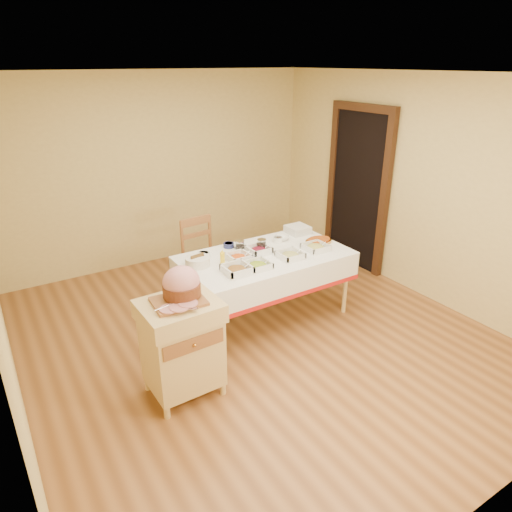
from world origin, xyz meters
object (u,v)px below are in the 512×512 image
Objects in this scene: preserve_jar_right at (262,245)px; bread_basket at (198,261)px; butcher_cart at (182,343)px; brass_platter at (319,241)px; dining_table at (265,268)px; ham_on_board at (181,286)px; dining_chair at (204,259)px; preserve_jar_left at (240,246)px; mustard_bottle at (222,257)px; plate_stack at (298,230)px.

bread_basket is (-0.78, -0.00, -0.01)m from preserve_jar_right.
butcher_cart is 2.64× the size of brass_platter.
brass_platter is (0.72, -0.03, 0.18)m from dining_table.
dining_table is 4.15× the size of ham_on_board.
brass_platter is at bearing 18.77° from butcher_cart.
ham_on_board is (-0.89, -1.46, 0.50)m from dining_chair.
preserve_jar_right is at bearing 32.23° from butcher_cart.
dining_chair reaches higher than preserve_jar_left.
butcher_cart is 1.76m from dining_chair.
butcher_cart is 0.90× the size of dining_chair.
mustard_bottle is (0.81, 0.76, 0.32)m from butcher_cart.
dining_chair is at bearing 122.98° from preserve_jar_right.
bread_basket reaches higher than plate_stack.
dining_chair is 0.79m from bread_basket.
butcher_cart is 2.04× the size of ham_on_board.
ham_on_board is 3.50× the size of preserve_jar_left.
plate_stack is at bearing 14.39° from mustard_bottle.
bread_basket is at bearing -171.47° from plate_stack.
butcher_cart reaches higher than plate_stack.
brass_platter reaches higher than dining_table.
ham_on_board reaches higher than mustard_bottle.
preserve_jar_left is 0.99× the size of preserve_jar_right.
dining_chair reaches higher than bread_basket.
brass_platter is at bearing 18.26° from ham_on_board.
dining_chair reaches higher than preserve_jar_right.
butcher_cart is 1.63m from preserve_jar_right.
preserve_jar_left is 0.50× the size of plate_stack.
butcher_cart is at bearing -151.29° from dining_table.
dining_table is 2.04× the size of butcher_cart.
butcher_cart reaches higher than brass_platter.
preserve_jar_left is at bearing 156.70° from preserve_jar_right.
brass_platter is (1.99, 0.66, -0.24)m from ham_on_board.
preserve_jar_right reaches higher than dining_table.
bread_basket is (-0.37, -0.64, 0.29)m from dining_chair.
ham_on_board is at bearing -147.98° from preserve_jar_right.
preserve_jar_right is (0.04, 0.13, 0.22)m from dining_table.
plate_stack is at bearing -21.40° from dining_chair.
preserve_jar_left is 0.89m from plate_stack.
preserve_jar_left is 0.81× the size of mustard_bottle.
butcher_cart is 1.07m from bread_basket.
preserve_jar_left is 0.37m from mustard_bottle.
plate_stack is (0.66, 0.22, -0.01)m from preserve_jar_right.
dining_chair is 0.81m from mustard_bottle.
ham_on_board is at bearing -151.66° from dining_table.
dining_table is 0.74m from brass_platter.
ham_on_board is 3.47× the size of preserve_jar_right.
preserve_jar_right is 0.37× the size of brass_platter.
ham_on_board is at bearing 38.07° from butcher_cart.
dining_table is 7.26× the size of plate_stack.
butcher_cart is 7.13× the size of preserve_jar_left.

